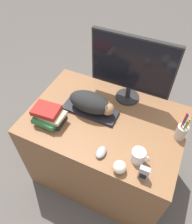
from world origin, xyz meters
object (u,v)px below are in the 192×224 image
at_px(cat, 92,103).
at_px(computer_mouse, 101,152).
at_px(book_stack, 48,115).
at_px(keyboard, 90,110).
at_px(baseball, 120,167).
at_px(phone, 144,173).
at_px(coffee_mug, 138,156).
at_px(monitor, 132,67).
at_px(pen_cup, 181,132).

relative_size(cat, computer_mouse, 3.63).
bearing_deg(computer_mouse, book_stack, 168.58).
bearing_deg(cat, keyboard, -180.00).
distance_m(baseball, phone, 0.14).
xyz_separation_m(coffee_mug, phone, (0.06, -0.10, 0.01)).
bearing_deg(computer_mouse, keyboard, 126.56).
height_order(keyboard, baseball, baseball).
height_order(monitor, book_stack, monitor).
bearing_deg(book_stack, keyboard, 42.63).
bearing_deg(coffee_mug, baseball, -123.90).
xyz_separation_m(keyboard, coffee_mug, (0.43, -0.23, 0.03)).
relative_size(keyboard, book_stack, 1.71).
distance_m(phone, book_stack, 0.72).
relative_size(cat, monitor, 0.58).
xyz_separation_m(keyboard, baseball, (0.36, -0.35, 0.03)).
bearing_deg(monitor, computer_mouse, -87.94).
bearing_deg(book_stack, coffee_mug, -2.72).
relative_size(cat, coffee_mug, 2.93).
distance_m(baseball, book_stack, 0.60).
bearing_deg(pen_cup, baseball, -124.91).
xyz_separation_m(computer_mouse, phone, (0.28, -0.04, 0.03)).
height_order(cat, monitor, monitor).
xyz_separation_m(computer_mouse, coffee_mug, (0.22, 0.06, 0.03)).
distance_m(keyboard, computer_mouse, 0.36).
xyz_separation_m(keyboard, computer_mouse, (0.21, -0.29, 0.01)).
distance_m(pen_cup, baseball, 0.48).
height_order(phone, book_stack, book_stack).
bearing_deg(baseball, phone, 7.09).
xyz_separation_m(coffee_mug, baseball, (-0.08, -0.11, -0.00)).
bearing_deg(book_stack, cat, 40.95).
relative_size(baseball, book_stack, 0.34).
bearing_deg(monitor, pen_cup, -25.26).
height_order(computer_mouse, coffee_mug, coffee_mug).
distance_m(cat, monitor, 0.37).
height_order(monitor, coffee_mug, monitor).
distance_m(monitor, computer_mouse, 0.60).
bearing_deg(keyboard, pen_cup, 3.87).
relative_size(computer_mouse, baseball, 1.17).
height_order(monitor, phone, monitor).
height_order(cat, phone, cat).
bearing_deg(pen_cup, computer_mouse, -141.27).
relative_size(cat, book_stack, 1.43).
xyz_separation_m(monitor, book_stack, (-0.41, -0.45, -0.23)).
relative_size(keyboard, computer_mouse, 4.33).
relative_size(coffee_mug, book_stack, 0.49).
distance_m(monitor, phone, 0.69).
xyz_separation_m(monitor, baseball, (0.16, -0.59, -0.25)).
relative_size(pen_cup, phone, 2.26).
bearing_deg(cat, phone, -34.47).
bearing_deg(book_stack, phone, -10.17).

